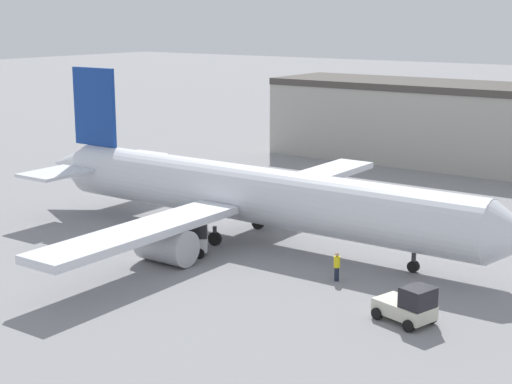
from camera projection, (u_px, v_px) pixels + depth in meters
name	position (u px, v px, depth m)	size (l,w,h in m)	color
ground_plane	(256.00, 240.00, 53.58)	(400.00, 400.00, 0.00)	gray
airplane	(245.00, 194.00, 53.43)	(39.50, 34.65, 11.14)	silver
ground_crew_worker	(337.00, 266.00, 45.27)	(0.38, 0.38, 1.72)	#1E2338
baggage_tug	(409.00, 306.00, 39.08)	(3.31, 2.62, 2.02)	beige
belt_loader_truck	(186.00, 237.00, 50.22)	(3.74, 3.47, 2.52)	silver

